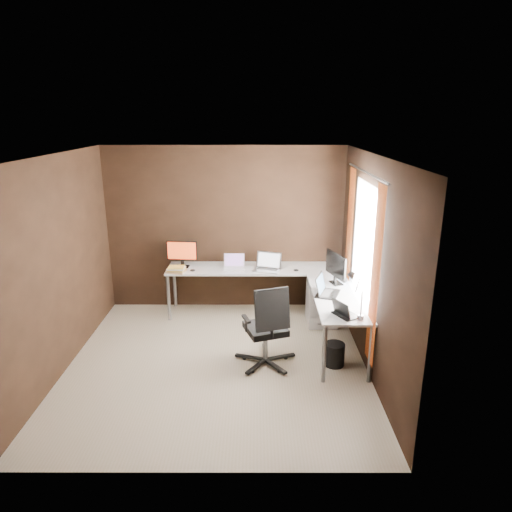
{
  "coord_description": "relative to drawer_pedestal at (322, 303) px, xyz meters",
  "views": [
    {
      "loc": [
        0.48,
        -4.96,
        2.91
      ],
      "look_at": [
        0.47,
        0.95,
        1.08
      ],
      "focal_mm": 32.0,
      "sensor_mm": 36.0,
      "label": 1
    }
  ],
  "objects": [
    {
      "name": "laptop_black_big",
      "position": [
        -0.08,
        -0.7,
        0.48
      ],
      "size": [
        0.38,
        0.44,
        0.25
      ],
      "rotation": [
        0.0,
        0.0,
        1.22
      ],
      "color": "black",
      "rests_on": "desk"
    },
    {
      "name": "drawer_pedestal",
      "position": [
        0.0,
        0.0,
        0.0
      ],
      "size": [
        0.42,
        0.5,
        0.6
      ],
      "primitive_type": "cube",
      "color": "silver",
      "rests_on": "ground"
    },
    {
      "name": "desk_lamp",
      "position": [
        0.15,
        -1.39,
        0.76
      ],
      "size": [
        0.18,
        0.21,
        0.52
      ],
      "rotation": [
        0.0,
        0.0,
        0.38
      ],
      "color": "slate",
      "rests_on": "desk"
    },
    {
      "name": "laptop_white",
      "position": [
        -1.28,
        0.33,
        0.48
      ],
      "size": [
        0.31,
        0.22,
        0.21
      ],
      "rotation": [
        0.0,
        0.0,
        -0.01
      ],
      "color": "silver",
      "rests_on": "desk"
    },
    {
      "name": "mouse_corner",
      "position": [
        -0.37,
        0.19,
        0.45
      ],
      "size": [
        0.08,
        0.05,
        0.03
      ],
      "primitive_type": "ellipsoid",
      "rotation": [
        0.0,
        0.0,
        0.05
      ],
      "color": "black",
      "rests_on": "desk"
    },
    {
      "name": "mouse_left",
      "position": [
        -1.88,
        0.18,
        0.45
      ],
      "size": [
        0.1,
        0.08,
        0.03
      ],
      "primitive_type": "ellipsoid",
      "rotation": [
        0.0,
        0.0,
        0.4
      ],
      "color": "black",
      "rests_on": "desk"
    },
    {
      "name": "wastebasket",
      "position": [
        -0.01,
        -1.19,
        -0.16
      ],
      "size": [
        0.27,
        0.27,
        0.28
      ],
      "primitive_type": "cylinder",
      "rotation": [
        0.0,
        0.0,
        0.12
      ],
      "color": "black",
      "rests_on": "ground"
    },
    {
      "name": "office_chair",
      "position": [
        -0.83,
        -1.18,
        0.01
      ],
      "size": [
        0.58,
        0.62,
        1.04
      ],
      "rotation": [
        0.0,
        0.0,
        0.33
      ],
      "color": "black",
      "rests_on": "ground"
    },
    {
      "name": "desk",
      "position": [
        -0.59,
        -0.11,
        0.38
      ],
      "size": [
        2.65,
        2.25,
        0.73
      ],
      "color": "silver",
      "rests_on": "ground"
    },
    {
      "name": "laptop_silver",
      "position": [
        -0.79,
        0.26,
        0.48
      ],
      "size": [
        0.44,
        0.37,
        0.25
      ],
      "rotation": [
        0.0,
        0.0,
        -0.31
      ],
      "color": "silver",
      "rests_on": "desk"
    },
    {
      "name": "monitor_right",
      "position": [
        0.11,
        -0.33,
        0.67
      ],
      "size": [
        0.2,
        0.5,
        0.43
      ],
      "rotation": [
        0.0,
        0.0,
        1.89
      ],
      "color": "black",
      "rests_on": "desk"
    },
    {
      "name": "room",
      "position": [
        -1.09,
        -1.08,
        0.98
      ],
      "size": [
        3.6,
        3.6,
        2.5
      ],
      "color": "#BEAE94",
      "rests_on": "ground"
    },
    {
      "name": "book_stack",
      "position": [
        -2.12,
        0.15,
        0.47
      ],
      "size": [
        0.29,
        0.25,
        0.08
      ],
      "rotation": [
        0.0,
        0.0,
        -0.11
      ],
      "color": "tan",
      "rests_on": "desk"
    },
    {
      "name": "laptop_black_small",
      "position": [
        0.04,
        -1.37,
        0.47
      ],
      "size": [
        0.32,
        0.35,
        0.2
      ],
      "rotation": [
        0.0,
        0.0,
        2.07
      ],
      "color": "black",
      "rests_on": "desk"
    },
    {
      "name": "monitor_left",
      "position": [
        -2.06,
        0.4,
        0.65
      ],
      "size": [
        0.46,
        0.14,
        0.4
      ],
      "rotation": [
        0.0,
        0.0,
        -0.08
      ],
      "color": "black",
      "rests_on": "desk"
    }
  ]
}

